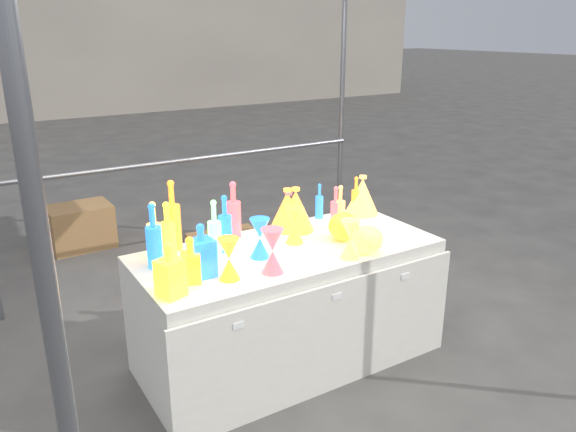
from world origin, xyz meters
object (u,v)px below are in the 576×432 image
cardboard_box_closed (81,226)px  decanter_0 (170,270)px  display_table (289,305)px  hourglass_0 (229,259)px  bottle_0 (168,230)px  lampshade_0 (296,209)px

cardboard_box_closed → decanter_0: size_ratio=2.03×
display_table → hourglass_0: size_ratio=8.12×
display_table → bottle_0: 0.88m
display_table → decanter_0: size_ratio=6.61×
decanter_0 → lampshade_0: size_ratio=0.99×
bottle_0 → lampshade_0: bearing=0.9°
hourglass_0 → lampshade_0: lampshade_0 is taller
bottle_0 → display_table: bearing=-20.5°
cardboard_box_closed → lampshade_0: (0.88, -2.40, 0.69)m
hourglass_0 → display_table: bearing=22.3°
bottle_0 → lampshade_0: (0.86, 0.01, -0.02)m
cardboard_box_closed → bottle_0: size_ratio=1.71×
cardboard_box_closed → decanter_0: 2.96m
decanter_0 → cardboard_box_closed: bearing=68.1°
display_table → bottle_0: bottle_0 is taller
cardboard_box_closed → hourglass_0: 2.94m
display_table → lampshade_0: 0.61m
hourglass_0 → lampshade_0: (0.70, 0.45, 0.03)m
cardboard_box_closed → bottle_0: (0.03, -2.41, 0.71)m
cardboard_box_closed → hourglass_0: hourglass_0 is taller
decanter_0 → lampshade_0: bearing=6.0°
cardboard_box_closed → hourglass_0: size_ratio=2.49×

